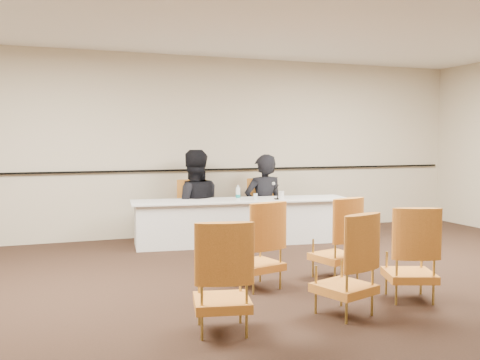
% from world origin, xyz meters
% --- Properties ---
extents(floor, '(10.00, 10.00, 0.00)m').
position_xyz_m(floor, '(0.00, 0.00, 0.00)').
color(floor, black).
rests_on(floor, ground).
extents(wall_back, '(10.00, 0.04, 3.00)m').
position_xyz_m(wall_back, '(0.00, 4.00, 1.50)').
color(wall_back, beige).
rests_on(wall_back, ground).
extents(wall_rail, '(9.80, 0.04, 0.03)m').
position_xyz_m(wall_rail, '(0.00, 3.96, 1.10)').
color(wall_rail, black).
rests_on(wall_rail, wall_back).
extents(panel_table, '(3.47, 1.17, 0.68)m').
position_xyz_m(panel_table, '(0.45, 3.01, 0.34)').
color(panel_table, silver).
rests_on(panel_table, ground).
extents(panelist_main, '(0.69, 0.46, 1.86)m').
position_xyz_m(panelist_main, '(1.00, 3.47, 0.43)').
color(panelist_main, black).
rests_on(panelist_main, ground).
extents(panelist_main_chair, '(0.55, 0.55, 0.95)m').
position_xyz_m(panelist_main_chair, '(1.00, 3.47, 0.47)').
color(panelist_main_chair, '#AB5F1E').
rests_on(panelist_main_chair, ground).
extents(panelist_second, '(1.03, 0.84, 1.95)m').
position_xyz_m(panelist_second, '(-0.17, 3.60, 0.47)').
color(panelist_second, black).
rests_on(panelist_second, ground).
extents(panelist_second_chair, '(0.55, 0.55, 0.95)m').
position_xyz_m(panelist_second_chair, '(-0.17, 3.60, 0.47)').
color(panelist_second_chair, '#AB5F1E').
rests_on(panelist_second_chair, ground).
extents(papers, '(0.31, 0.23, 0.00)m').
position_xyz_m(papers, '(0.99, 2.94, 0.68)').
color(papers, white).
rests_on(papers, panel_table).
extents(microphone, '(0.10, 0.19, 0.27)m').
position_xyz_m(microphone, '(0.96, 2.82, 0.81)').
color(microphone, black).
rests_on(microphone, panel_table).
extents(water_bottle, '(0.08, 0.08, 0.23)m').
position_xyz_m(water_bottle, '(0.34, 2.91, 0.80)').
color(water_bottle, teal).
rests_on(water_bottle, panel_table).
extents(drinking_glass, '(0.08, 0.08, 0.10)m').
position_xyz_m(drinking_glass, '(0.62, 2.89, 0.73)').
color(drinking_glass, silver).
rests_on(drinking_glass, panel_table).
extents(coffee_cup, '(0.12, 0.12, 0.13)m').
position_xyz_m(coffee_cup, '(1.01, 2.79, 0.75)').
color(coffee_cup, silver).
rests_on(coffee_cup, panel_table).
extents(aud_chair_front_mid, '(0.61, 0.61, 0.95)m').
position_xyz_m(aud_chair_front_mid, '(-0.29, 0.57, 0.47)').
color(aud_chair_front_mid, '#AB5F1E').
rests_on(aud_chair_front_mid, ground).
extents(aud_chair_front_right, '(0.61, 0.61, 0.95)m').
position_xyz_m(aud_chair_front_right, '(0.72, 0.64, 0.47)').
color(aud_chair_front_right, '#AB5F1E').
rests_on(aud_chair_front_right, ground).
extents(aud_chair_back_left, '(0.59, 0.59, 0.95)m').
position_xyz_m(aud_chair_back_left, '(-1.05, -0.56, 0.47)').
color(aud_chair_back_left, '#AB5F1E').
rests_on(aud_chair_back_left, ground).
extents(aud_chair_back_mid, '(0.64, 0.64, 0.95)m').
position_xyz_m(aud_chair_back_mid, '(0.13, -0.53, 0.47)').
color(aud_chair_back_mid, '#AB5F1E').
rests_on(aud_chair_back_mid, ground).
extents(aud_chair_back_right, '(0.64, 0.64, 0.95)m').
position_xyz_m(aud_chair_back_right, '(0.99, -0.35, 0.47)').
color(aud_chair_back_right, '#AB5F1E').
rests_on(aud_chair_back_right, ground).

